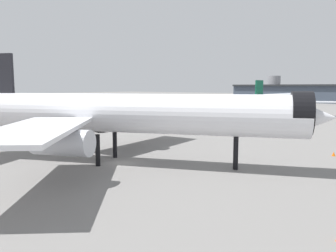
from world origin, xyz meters
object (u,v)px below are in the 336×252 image
at_px(airliner_near_gate, 120,114).
at_px(baggage_tug_wing, 98,128).
at_px(traffic_cone_wingtip, 334,154).
at_px(airliner_far_taxiway, 280,99).

distance_m(airliner_near_gate, baggage_tug_wing, 33.95).
bearing_deg(airliner_near_gate, traffic_cone_wingtip, 22.41).
height_order(airliner_near_gate, baggage_tug_wing, airliner_near_gate).
xyz_separation_m(baggage_tug_wing, traffic_cone_wingtip, (50.18, 4.97, -0.63)).
distance_m(airliner_near_gate, traffic_cone_wingtip, 33.34).
xyz_separation_m(airliner_near_gate, airliner_far_taxiway, (-14.17, 97.57, -1.27)).
bearing_deg(airliner_far_taxiway, baggage_tug_wing, 172.37).
bearing_deg(traffic_cone_wingtip, airliner_far_taxiway, 116.40).
distance_m(baggage_tug_wing, traffic_cone_wingtip, 50.43).
bearing_deg(traffic_cone_wingtip, baggage_tug_wing, -174.34).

